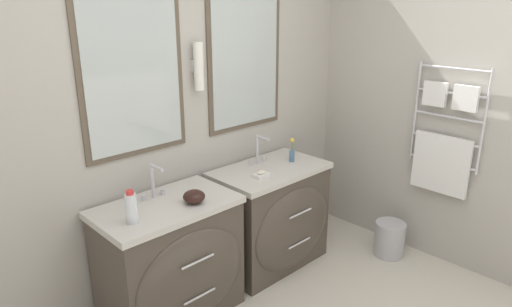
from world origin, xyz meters
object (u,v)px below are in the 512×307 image
vanity_right (273,216)px  flower_vase (292,152)px  vanity_left (173,261)px  waste_bin (390,238)px  toiletry_bottle (131,208)px  amenity_bowl (194,197)px

vanity_right → flower_vase: flower_vase is taller
vanity_left → waste_bin: size_ratio=3.05×
toiletry_bottle → flower_vase: 1.42m
amenity_bowl → vanity_right: bearing=5.7°
amenity_bowl → flower_vase: bearing=5.1°
vanity_left → toiletry_bottle: (-0.28, -0.05, 0.48)m
vanity_left → flower_vase: flower_vase is taller
amenity_bowl → waste_bin: amenity_bowl is taller
toiletry_bottle → amenity_bowl: toiletry_bottle is taller
vanity_right → waste_bin: (0.78, -0.58, -0.26)m
waste_bin → toiletry_bottle: bearing=165.1°
toiletry_bottle → flower_vase: toiletry_bottle is taller
toiletry_bottle → amenity_bowl: (0.41, -0.03, -0.05)m
vanity_left → waste_bin: vanity_left is taller
vanity_right → toiletry_bottle: bearing=-177.5°
flower_vase → amenity_bowl: bearing=-174.9°
vanity_left → flower_vase: bearing=0.6°
toiletry_bottle → amenity_bowl: bearing=-3.5°
vanity_left → toiletry_bottle: 0.56m
vanity_left → toiletry_bottle: toiletry_bottle is taller
vanity_left → vanity_right: bearing=0.0°
toiletry_bottle → waste_bin: (1.98, -0.53, -0.75)m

